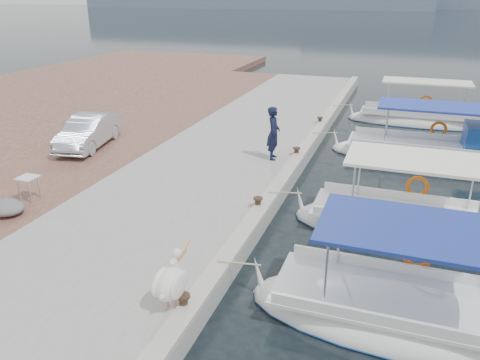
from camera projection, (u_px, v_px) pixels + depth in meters
name	position (u px, v px, depth m)	size (l,w,h in m)	color
ground	(253.00, 249.00, 12.55)	(400.00, 400.00, 0.00)	black
concrete_quay	(219.00, 166.00, 17.75)	(6.00, 40.00, 0.50)	gray
quay_curb	(290.00, 167.00, 16.78)	(0.44, 40.00, 0.12)	#ACA798
cobblestone_strip	(106.00, 152.00, 19.29)	(4.00, 40.00, 0.50)	brown
fishing_caique_b	(397.00, 317.00, 9.75)	(6.28, 2.48, 2.83)	white
fishing_caique_c	(402.00, 227.00, 13.46)	(6.29, 2.32, 2.83)	white
fishing_caique_d	(432.00, 155.00, 19.21)	(7.99, 2.38, 2.83)	white
fishing_caique_e	(418.00, 122.00, 24.32)	(7.14, 2.04, 2.83)	white
mooring_bollards	(258.00, 202.00, 13.71)	(0.28, 20.28, 0.33)	black
pelican	(171.00, 282.00, 9.26)	(0.55, 1.45, 1.13)	tan
fisherman	(273.00, 133.00, 17.45)	(0.73, 0.48, 2.01)	black
parked_car	(88.00, 131.00, 18.99)	(1.35, 3.86, 1.27)	silver
tarp_bundle	(6.00, 208.00, 13.32)	(1.10, 0.90, 0.40)	slate
folding_table	(28.00, 183.00, 14.16)	(0.55, 0.55, 0.73)	silver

